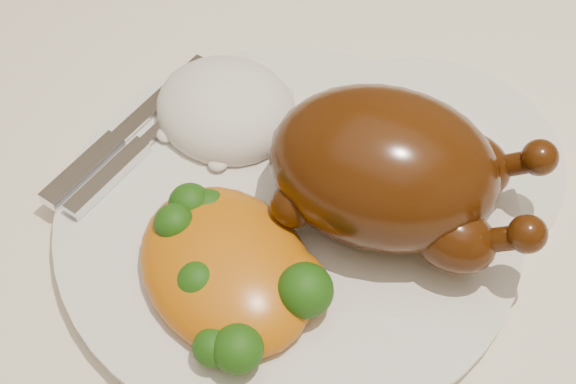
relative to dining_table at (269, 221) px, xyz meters
The scene contains 8 objects.
dining_table is the anchor object (origin of this frame).
tablecloth 0.07m from the dining_table, ahead, with size 1.73×1.03×0.18m.
dinner_plate 0.13m from the dining_table, 43.31° to the right, with size 0.31×0.31×0.01m, color silver.
side_plate 0.16m from the dining_table, 24.52° to the left, with size 0.20×0.20×0.01m, color silver.
roast_chicken 0.20m from the dining_table, ahead, with size 0.20×0.15×0.10m.
rice_mound 0.13m from the dining_table, 168.11° to the right, with size 0.11×0.10×0.06m.
mac_and_cheese 0.18m from the dining_table, 65.22° to the right, with size 0.16×0.15×0.05m.
cutlery 0.16m from the dining_table, 133.44° to the right, with size 0.03×0.17×0.01m.
Camera 1 is at (0.23, -0.32, 1.23)m, focal length 50.00 mm.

